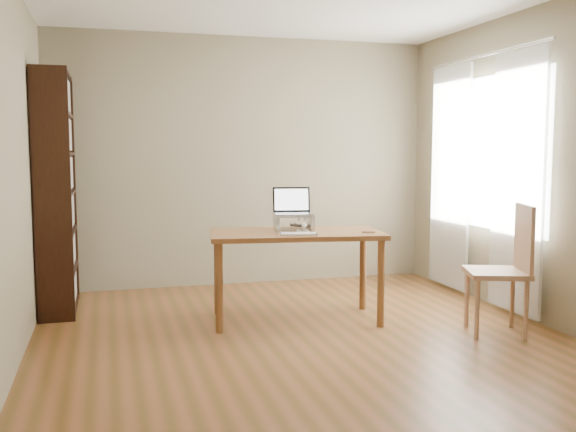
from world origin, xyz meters
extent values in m
cube|color=brown|center=(0.00, 0.00, -0.01)|extent=(4.00, 4.50, 0.02)
cube|color=#7B7453|center=(0.00, 2.26, 1.30)|extent=(4.00, 0.02, 2.60)
cube|color=#7B7453|center=(0.00, -2.26, 1.30)|extent=(4.00, 0.02, 2.60)
cube|color=#7B7453|center=(-2.01, 0.00, 1.30)|extent=(0.02, 4.50, 2.60)
cube|color=#7B7453|center=(2.01, 0.00, 1.30)|extent=(0.02, 4.50, 2.60)
cube|color=white|center=(1.98, 0.80, 1.40)|extent=(0.01, 1.80, 1.40)
cube|color=black|center=(-1.84, 1.12, 1.05)|extent=(0.30, 0.04, 2.10)
cube|color=black|center=(-1.84, 1.98, 1.05)|extent=(0.30, 0.04, 2.10)
cube|color=black|center=(-1.98, 1.55, 1.05)|extent=(0.02, 0.90, 2.10)
cube|color=black|center=(-1.84, 1.55, 0.03)|extent=(0.30, 0.84, 0.02)
cube|color=black|center=(-1.81, 1.55, 0.20)|extent=(0.20, 0.78, 0.28)
cube|color=black|center=(-1.84, 1.55, 0.37)|extent=(0.30, 0.84, 0.03)
cube|color=black|center=(-1.81, 1.55, 0.54)|extent=(0.20, 0.78, 0.28)
cube|color=black|center=(-1.84, 1.55, 0.71)|extent=(0.30, 0.84, 0.02)
cube|color=black|center=(-1.81, 1.55, 0.88)|extent=(0.20, 0.78, 0.28)
cube|color=black|center=(-1.84, 1.55, 1.05)|extent=(0.30, 0.84, 0.02)
cube|color=black|center=(-1.81, 1.55, 1.22)|extent=(0.20, 0.78, 0.28)
cube|color=black|center=(-1.84, 1.55, 1.39)|extent=(0.30, 0.84, 0.02)
cube|color=black|center=(-1.81, 1.55, 1.56)|extent=(0.20, 0.78, 0.28)
cube|color=black|center=(-1.84, 1.55, 1.73)|extent=(0.30, 0.84, 0.02)
cube|color=black|center=(-1.81, 1.55, 1.90)|extent=(0.20, 0.78, 0.28)
cube|color=black|center=(-1.84, 1.55, 2.07)|extent=(0.30, 0.84, 0.03)
cube|color=white|center=(1.92, 0.25, 1.15)|extent=(0.03, 0.70, 2.20)
cube|color=white|center=(1.92, 1.35, 1.15)|extent=(0.03, 0.70, 2.20)
cylinder|color=silver|center=(1.92, 0.80, 2.28)|extent=(0.03, 1.90, 0.03)
cube|color=brown|center=(0.09, 0.65, 0.73)|extent=(1.50, 0.90, 0.04)
cylinder|color=brown|center=(-0.55, 0.94, 0.35)|extent=(0.06, 0.06, 0.71)
cylinder|color=brown|center=(0.74, 0.94, 0.35)|extent=(0.06, 0.06, 0.71)
cylinder|color=brown|center=(-0.55, 0.35, 0.35)|extent=(0.06, 0.06, 0.71)
cylinder|color=brown|center=(0.74, 0.35, 0.35)|extent=(0.06, 0.06, 0.71)
cube|color=silver|center=(-0.05, 0.73, 0.81)|extent=(0.03, 0.25, 0.12)
cube|color=silver|center=(0.24, 0.73, 0.81)|extent=(0.03, 0.25, 0.12)
cube|color=silver|center=(0.09, 0.73, 0.88)|extent=(0.32, 0.25, 0.01)
cube|color=silver|center=(0.09, 0.73, 0.89)|extent=(0.35, 0.27, 0.02)
cube|color=black|center=(0.09, 0.85, 1.00)|extent=(0.32, 0.09, 0.21)
cube|color=white|center=(0.09, 0.85, 1.00)|extent=(0.29, 0.08, 0.18)
cube|color=silver|center=(0.05, 0.43, 0.76)|extent=(0.32, 0.20, 0.02)
cube|color=silver|center=(0.05, 0.43, 0.77)|extent=(0.30, 0.18, 0.00)
cylinder|color=#4F351B|center=(0.65, 0.43, 0.75)|extent=(0.11, 0.11, 0.01)
ellipsoid|color=#463F37|center=(0.12, 0.76, 0.81)|extent=(0.16, 0.35, 0.12)
ellipsoid|color=#463F37|center=(0.12, 0.87, 0.81)|extent=(0.14, 0.15, 0.11)
ellipsoid|color=#463F37|center=(0.12, 0.57, 0.83)|extent=(0.09, 0.09, 0.09)
ellipsoid|color=silver|center=(0.12, 0.61, 0.80)|extent=(0.08, 0.08, 0.07)
sphere|color=silver|center=(0.12, 0.53, 0.82)|extent=(0.04, 0.04, 0.04)
cone|color=#463F37|center=(0.09, 0.57, 0.87)|extent=(0.03, 0.04, 0.04)
cone|color=#463F37|center=(0.15, 0.57, 0.87)|extent=(0.03, 0.04, 0.04)
cylinder|color=silver|center=(0.09, 0.56, 0.76)|extent=(0.03, 0.08, 0.03)
cylinder|color=silver|center=(0.15, 0.56, 0.76)|extent=(0.03, 0.08, 0.03)
cylinder|color=#463F37|center=(0.21, 0.89, 0.77)|extent=(0.13, 0.19, 0.03)
cube|color=tan|center=(1.48, -0.15, 0.48)|extent=(0.57, 0.57, 0.04)
cylinder|color=tan|center=(1.30, -0.33, 0.24)|extent=(0.04, 0.04, 0.48)
cylinder|color=tan|center=(1.66, -0.33, 0.24)|extent=(0.04, 0.04, 0.48)
cylinder|color=tan|center=(1.30, 0.03, 0.24)|extent=(0.04, 0.04, 0.48)
cylinder|color=tan|center=(1.66, 0.03, 0.24)|extent=(0.04, 0.04, 0.48)
cube|color=tan|center=(1.68, -0.15, 0.74)|extent=(0.17, 0.41, 0.53)
camera|label=1|loc=(-1.41, -4.41, 1.43)|focal=40.00mm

